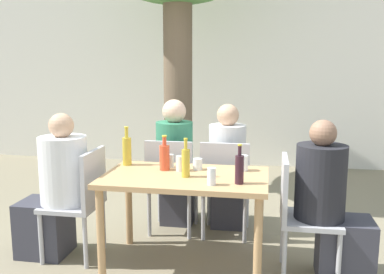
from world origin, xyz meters
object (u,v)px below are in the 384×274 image
soda_bottle_2 (165,157)px  drinking_glass_0 (170,161)px  drinking_glass_2 (198,164)px  person_seated_2 (176,169)px  person_seated_1 (331,208)px  patio_chair_1 (299,209)px  patio_chair_2 (171,180)px  wine_bottle_1 (239,168)px  person_seated_3 (228,173)px  dining_table_front (185,187)px  oil_cruet_0 (186,162)px  patio_chair_3 (225,183)px  patio_chair_0 (82,197)px  drinking_glass_4 (212,176)px  drinking_glass_1 (243,163)px  person_seated_0 (56,192)px  drinking_glass_3 (181,163)px  oil_cruet_3 (127,150)px

soda_bottle_2 → drinking_glass_0: (0.02, 0.09, -0.06)m
drinking_glass_2 → person_seated_2: bearing=115.9°
drinking_glass_2 → person_seated_1: bearing=-10.2°
patio_chair_1 → patio_chair_2: bearing=61.1°
wine_bottle_1 → soda_bottle_2: bearing=154.5°
person_seated_2 → person_seated_3: 0.51m
patio_chair_1 → person_seated_1: 0.23m
dining_table_front → person_seated_3: (0.26, 0.86, -0.10)m
oil_cruet_0 → soda_bottle_2: size_ratio=1.05×
patio_chair_1 → patio_chair_3: same height
patio_chair_0 → oil_cruet_0: size_ratio=3.04×
person_seated_3 → drinking_glass_4: bearing=89.1°
patio_chair_3 → person_seated_1: (0.85, -0.62, 0.02)m
patio_chair_3 → wine_bottle_1: size_ratio=3.14×
patio_chair_2 → patio_chair_0: bearing=45.3°
drinking_glass_2 → drinking_glass_0: bearing=171.1°
wine_bottle_1 → drinking_glass_1: 0.39m
person_seated_0 → soda_bottle_2: size_ratio=4.24×
patio_chair_2 → person_seated_1: 1.50m
patio_chair_3 → drinking_glass_3: 0.66m
patio_chair_0 → person_seated_1: size_ratio=0.76×
person_seated_3 → drinking_glass_4: size_ratio=9.84×
patio_chair_0 → person_seated_0: size_ratio=0.75×
drinking_glass_1 → person_seated_1: bearing=-18.0°
dining_table_front → oil_cruet_3: size_ratio=3.84×
person_seated_2 → soda_bottle_2: person_seated_2 is taller
soda_bottle_2 → drinking_glass_4: soda_bottle_2 is taller
person_seated_1 → drinking_glass_2: (-1.04, 0.19, 0.25)m
patio_chair_3 → wine_bottle_1: bearing=102.4°
patio_chair_3 → drinking_glass_0: (-0.43, -0.40, 0.28)m
person_seated_0 → drinking_glass_0: bearing=103.6°
drinking_glass_2 → drinking_glass_1: bearing=5.0°
patio_chair_0 → oil_cruet_3: 0.54m
patio_chair_3 → drinking_glass_1: patio_chair_3 is taller
person_seated_2 → oil_cruet_3: bearing=63.9°
patio_chair_1 → soda_bottle_2: 1.13m
dining_table_front → drinking_glass_0: bearing=128.0°
patio_chair_2 → wine_bottle_1: (0.69, -0.79, 0.34)m
patio_chair_3 → drinking_glass_2: patio_chair_3 is taller
oil_cruet_0 → drinking_glass_4: bearing=-39.4°
dining_table_front → person_seated_2: bearing=106.7°
patio_chair_0 → person_seated_2: 1.05m
patio_chair_3 → drinking_glass_3: (-0.32, -0.50, 0.29)m
patio_chair_2 → patio_chair_1: bearing=151.1°
person_seated_3 → oil_cruet_0: 0.99m
patio_chair_1 → oil_cruet_3: oil_cruet_3 is taller
dining_table_front → drinking_glass_0: size_ratio=11.67×
patio_chair_1 → drinking_glass_0: size_ratio=8.38×
drinking_glass_0 → drinking_glass_3: 0.15m
patio_chair_2 → drinking_glass_1: bearing=149.6°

